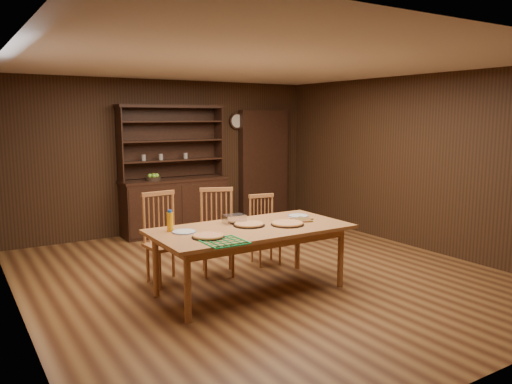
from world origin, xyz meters
TOP-DOWN VIEW (x-y plane):
  - floor at (0.00, 0.00)m, footprint 6.00×6.00m
  - room_shell at (0.00, 0.00)m, footprint 6.00×6.00m
  - china_hutch at (-0.00, 2.75)m, footprint 1.84×0.52m
  - doorway at (1.90, 2.90)m, footprint 1.00×0.18m
  - wall_clock at (1.35, 2.96)m, footprint 0.30×0.05m
  - dining_table at (-0.42, -0.42)m, footprint 2.21×1.11m
  - chair_left at (-1.13, 0.45)m, footprint 0.48×0.46m
  - chair_center at (-0.41, 0.42)m, footprint 0.58×0.56m
  - chair_right at (0.33, 0.46)m, footprint 0.43×0.42m
  - pizza_left at (-1.05, -0.60)m, footprint 0.34×0.34m
  - pizza_right at (-0.00, -0.55)m, footprint 0.38×0.38m
  - pizza_center at (-0.40, -0.35)m, footprint 0.37×0.37m
  - cooling_rack at (-1.00, -0.86)m, footprint 0.47×0.47m
  - plate_left at (-1.16, -0.26)m, footprint 0.26×0.26m
  - plate_right at (0.40, -0.22)m, footprint 0.25×0.25m
  - foil_dish at (-0.47, -0.12)m, footprint 0.26×0.20m
  - juice_bottle at (-1.26, -0.12)m, footprint 0.07×0.07m
  - pot_holder_a at (0.32, -0.40)m, footprint 0.25×0.25m
  - pot_holder_b at (0.27, -0.44)m, footprint 0.28×0.28m
  - fruit_bowl at (-0.39, 2.69)m, footprint 0.26×0.26m

SIDE VIEW (x-z plane):
  - floor at x=0.00m, z-range 0.00..0.00m
  - chair_right at x=0.33m, z-range 0.03..0.96m
  - chair_center at x=-0.41m, z-range 0.03..1.12m
  - chair_left at x=-1.13m, z-range 0.03..1.12m
  - china_hutch at x=0.00m, z-range -0.49..1.68m
  - dining_table at x=-0.42m, z-range 0.31..1.06m
  - pot_holder_a at x=0.32m, z-range 0.75..0.77m
  - pot_holder_b at x=0.27m, z-range 0.75..0.77m
  - plate_left at x=-1.16m, z-range 0.75..0.77m
  - plate_right at x=0.40m, z-range 0.75..0.77m
  - cooling_rack at x=-1.00m, z-range 0.75..0.77m
  - pizza_center at x=-0.40m, z-range 0.75..0.79m
  - pizza_right at x=0.00m, z-range 0.75..0.79m
  - pizza_left at x=-1.05m, z-range 0.75..0.79m
  - foil_dish at x=-0.47m, z-range 0.75..0.85m
  - juice_bottle at x=-1.26m, z-range 0.74..0.98m
  - fruit_bowl at x=-0.39m, z-range 0.93..1.04m
  - doorway at x=1.90m, z-range 0.00..2.10m
  - room_shell at x=0.00m, z-range -1.42..4.58m
  - wall_clock at x=1.35m, z-range 1.75..2.05m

